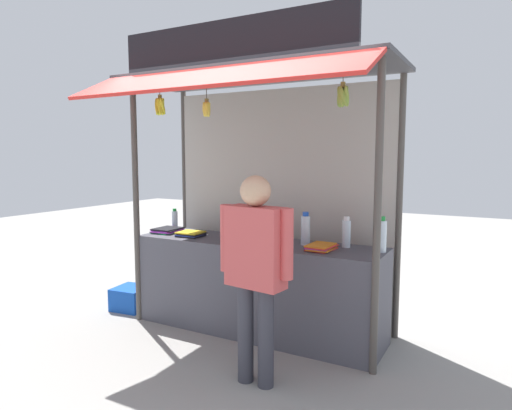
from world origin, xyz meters
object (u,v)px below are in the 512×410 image
at_px(magazine_stack_front_right, 321,247).
at_px(plastic_crate, 131,298).
at_px(magazine_stack_mid_right, 191,234).
at_px(banana_bunch_inner_left, 207,109).
at_px(water_bottle_far_left, 381,235).
at_px(water_bottle_front_left, 305,230).
at_px(banana_bunch_rightmost, 160,106).
at_px(water_bottle_left, 346,233).
at_px(banana_bunch_inner_right, 343,96).
at_px(magazine_stack_mid_left, 167,230).
at_px(magazine_stack_right, 264,244).
at_px(water_bottle_far_right, 175,219).
at_px(vendor_person, 256,261).
at_px(water_bottle_back_right, 228,225).

bearing_deg(magazine_stack_front_right, plastic_crate, -178.85).
bearing_deg(magazine_stack_mid_right, banana_bunch_inner_left, -36.93).
height_order(water_bottle_far_left, magazine_stack_front_right, water_bottle_far_left).
bearing_deg(water_bottle_front_left, banana_bunch_rightmost, -158.82).
xyz_separation_m(water_bottle_left, water_bottle_far_left, (0.32, -0.05, 0.01)).
height_order(water_bottle_left, water_bottle_far_left, water_bottle_far_left).
height_order(magazine_stack_mid_right, banana_bunch_inner_left, banana_bunch_inner_left).
distance_m(water_bottle_far_left, magazine_stack_mid_right, 1.88).
relative_size(magazine_stack_mid_right, plastic_crate, 0.76).
xyz_separation_m(banana_bunch_rightmost, banana_bunch_inner_right, (1.75, -0.00, -0.02)).
bearing_deg(magazine_stack_mid_left, banana_bunch_inner_right, -11.09).
bearing_deg(banana_bunch_inner_left, magazine_stack_right, 23.47).
relative_size(water_bottle_far_left, magazine_stack_front_right, 0.98).
height_order(water_bottle_far_right, banana_bunch_inner_right, banana_bunch_inner_right).
bearing_deg(water_bottle_far_left, water_bottle_front_left, -177.69).
height_order(water_bottle_front_left, magazine_stack_right, water_bottle_front_left).
relative_size(water_bottle_front_left, vendor_person, 0.19).
bearing_deg(vendor_person, magazine_stack_mid_right, 153.46).
relative_size(magazine_stack_mid_left, banana_bunch_inner_left, 1.09).
relative_size(water_bottle_far_left, magazine_stack_right, 1.05).
relative_size(water_bottle_left, banana_bunch_rightmost, 1.06).
relative_size(water_bottle_front_left, magazine_stack_front_right, 0.98).
xyz_separation_m(water_bottle_far_left, vendor_person, (-0.67, -1.00, -0.09)).
distance_m(banana_bunch_inner_left, banana_bunch_inner_right, 1.23).
relative_size(water_bottle_far_right, magazine_stack_front_right, 0.74).
bearing_deg(water_bottle_far_right, magazine_stack_mid_right, -32.97).
distance_m(magazine_stack_mid_right, banana_bunch_inner_right, 2.10).
distance_m(water_bottle_back_right, vendor_person, 1.30).
xyz_separation_m(water_bottle_far_right, magazine_stack_front_right, (1.83, -0.28, -0.08)).
xyz_separation_m(water_bottle_left, magazine_stack_mid_left, (-1.91, -0.17, -0.11)).
height_order(water_bottle_far_right, magazine_stack_front_right, water_bottle_far_right).
bearing_deg(banana_bunch_inner_left, water_bottle_far_left, 19.96).
bearing_deg(magazine_stack_right, banana_bunch_inner_left, -156.53).
height_order(magazine_stack_front_right, magazine_stack_right, magazine_stack_right).
height_order(banana_bunch_rightmost, banana_bunch_inner_right, same).
xyz_separation_m(water_bottle_front_left, water_bottle_far_left, (0.68, 0.03, 0.00)).
bearing_deg(magazine_stack_mid_right, banana_bunch_rightmost, -103.30).
relative_size(water_bottle_far_right, water_bottle_far_left, 0.75).
relative_size(water_bottle_front_left, magazine_stack_mid_left, 0.94).
bearing_deg(magazine_stack_right, water_bottle_left, 29.63).
bearing_deg(magazine_stack_mid_right, magazine_stack_front_right, 0.26).
bearing_deg(water_bottle_far_right, plastic_crate, -139.52).
distance_m(water_bottle_far_right, water_bottle_far_left, 2.31).
xyz_separation_m(banana_bunch_inner_left, vendor_person, (0.75, -0.48, -1.16)).
distance_m(water_bottle_back_right, banana_bunch_inner_left, 1.21).
bearing_deg(water_bottle_front_left, magazine_stack_front_right, -35.30).
relative_size(water_bottle_left, magazine_stack_mid_left, 0.85).
bearing_deg(banana_bunch_inner_left, magazine_stack_mid_right, 143.07).
bearing_deg(vendor_person, banana_bunch_inner_right, 53.02).
height_order(water_bottle_far_right, water_bottle_back_right, water_bottle_back_right).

